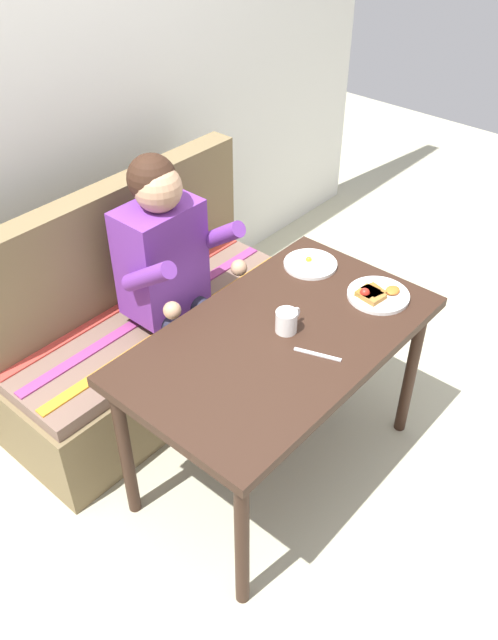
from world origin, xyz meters
name	(u,v)px	position (x,y,z in m)	size (l,w,h in m)	color
ground_plane	(275,465)	(0.00, 0.00, 0.00)	(8.00, 8.00, 0.00)	#B4B194
back_wall	(42,96)	(0.00, 1.27, 1.30)	(4.40, 0.10, 2.60)	silver
table	(280,352)	(0.00, 0.00, 0.65)	(1.20, 0.70, 0.73)	#321F16
couch	(148,332)	(0.00, 0.76, 0.33)	(1.44, 0.56, 1.00)	brown
person	(174,268)	(0.03, 0.59, 0.74)	(0.45, 0.61, 1.21)	#6C3192
plate_breakfast	(377,295)	(0.42, -0.14, 0.74)	(0.24, 0.24, 0.05)	white
plate_eggs	(310,264)	(0.43, 0.19, 0.74)	(0.22, 0.22, 0.04)	white
coffee_mug	(287,321)	(0.04, 0.00, 0.78)	(0.12, 0.08, 0.09)	white
fork	(317,355)	(0.00, -0.17, 0.73)	(0.01, 0.17, 0.01)	silver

